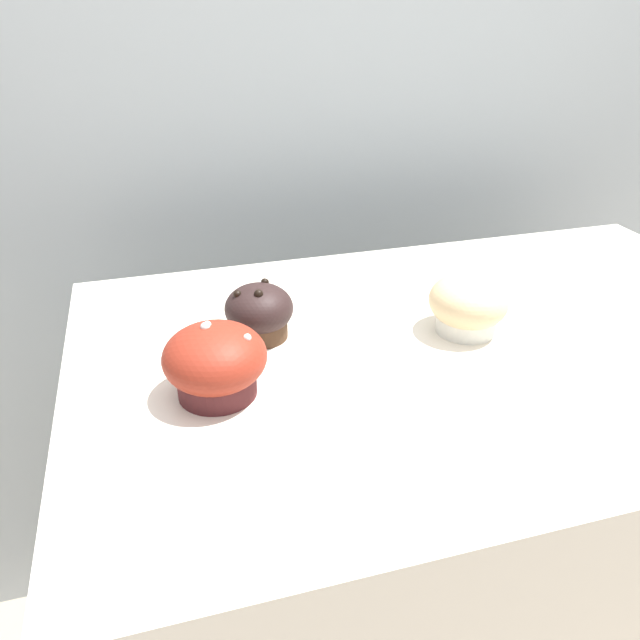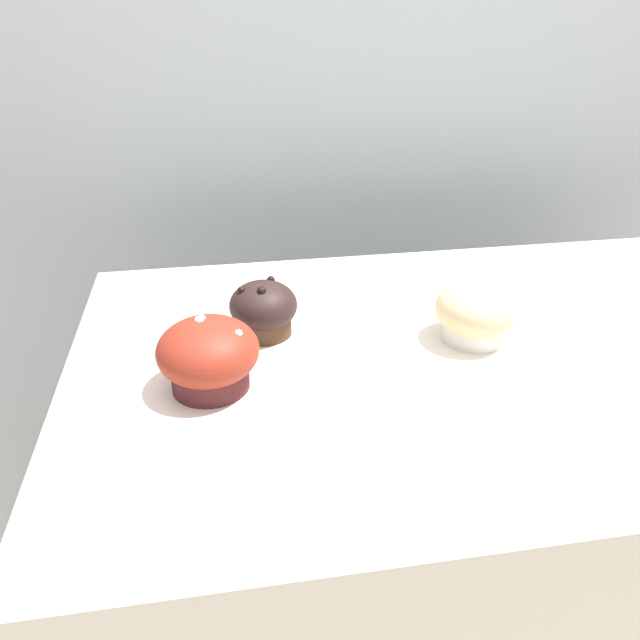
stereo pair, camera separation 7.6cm
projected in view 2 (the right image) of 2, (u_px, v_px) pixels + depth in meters
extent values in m
cube|color=#A8B2B7|center=(362.00, 207.00, 1.32)|extent=(3.20, 0.10, 1.80)
cube|color=silver|center=(436.00, 586.00, 1.01)|extent=(1.00, 0.64, 0.91)
cylinder|color=white|center=(474.00, 324.00, 0.80)|extent=(0.08, 0.08, 0.05)
ellipsoid|color=#E0C08A|center=(476.00, 308.00, 0.79)|extent=(0.10, 0.10, 0.07)
cylinder|color=#452E1D|center=(264.00, 319.00, 0.82)|extent=(0.07, 0.07, 0.04)
ellipsoid|color=black|center=(263.00, 305.00, 0.81)|extent=(0.09, 0.09, 0.06)
sphere|color=black|center=(241.00, 290.00, 0.79)|extent=(0.01, 0.01, 0.01)
sphere|color=black|center=(262.00, 291.00, 0.78)|extent=(0.01, 0.01, 0.01)
sphere|color=black|center=(271.00, 280.00, 0.81)|extent=(0.01, 0.01, 0.01)
cylinder|color=#4B1E1F|center=(210.00, 369.00, 0.71)|extent=(0.09, 0.09, 0.05)
ellipsoid|color=maroon|center=(208.00, 351.00, 0.69)|extent=(0.12, 0.12, 0.07)
sphere|color=white|center=(239.00, 333.00, 0.67)|extent=(0.01, 0.01, 0.01)
sphere|color=white|center=(199.00, 320.00, 0.68)|extent=(0.01, 0.01, 0.01)
sphere|color=white|center=(202.00, 319.00, 0.69)|extent=(0.01, 0.01, 0.01)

